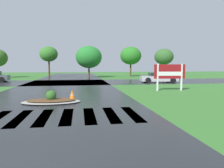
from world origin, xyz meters
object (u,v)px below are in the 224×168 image
Objects in this scene: estate_billboard at (170,73)px; median_island at (51,100)px; car_blue_compact at (158,78)px; traffic_cone at (72,96)px.

estate_billboard is 9.72m from median_island.
median_island is 0.71× the size of car_blue_compact.
car_blue_compact is at bearing -100.62° from estate_billboard.
car_blue_compact is 6.91× the size of traffic_cone.
estate_billboard reaches higher than median_island.
median_island is 16.27m from car_blue_compact.
traffic_cone is (-7.59, -3.81, -1.13)m from estate_billboard.
car_blue_compact is 15.29m from traffic_cone.
car_blue_compact is (10.89, 12.07, 0.43)m from median_island.
median_island is at bearing 30.10° from estate_billboard.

